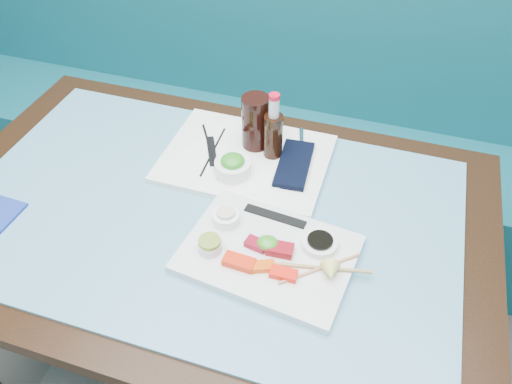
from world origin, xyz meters
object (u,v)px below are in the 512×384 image
(serving_tray, at_px, (246,159))
(cola_glass, at_px, (255,122))
(dining_table, at_px, (208,234))
(seaweed_bowl, at_px, (233,168))
(sashimi_plate, at_px, (268,254))
(booth_bench, at_px, (288,135))
(cola_bottle_body, at_px, (273,139))

(serving_tray, bearing_deg, cola_glass, 79.84)
(dining_table, height_order, seaweed_bowl, seaweed_bowl)
(cola_glass, bearing_deg, sashimi_plate, -67.91)
(serving_tray, distance_m, seaweed_bowl, 0.08)
(booth_bench, relative_size, sashimi_plate, 8.03)
(booth_bench, height_order, cola_glass, booth_bench)
(dining_table, xyz_separation_m, cola_bottle_body, (0.10, 0.23, 0.16))
(sashimi_plate, distance_m, seaweed_bowl, 0.28)
(dining_table, relative_size, serving_tray, 3.18)
(cola_bottle_body, bearing_deg, booth_bench, 99.59)
(booth_bench, bearing_deg, sashimi_plate, -78.58)
(dining_table, distance_m, sashimi_plate, 0.23)
(dining_table, bearing_deg, booth_bench, 90.00)
(sashimi_plate, xyz_separation_m, seaweed_bowl, (-0.16, 0.22, 0.03))
(cola_glass, bearing_deg, booth_bench, 94.44)
(serving_tray, distance_m, cola_glass, 0.10)
(cola_bottle_body, bearing_deg, dining_table, -113.64)
(dining_table, xyz_separation_m, serving_tray, (0.03, 0.21, 0.10))
(sashimi_plate, height_order, seaweed_bowl, seaweed_bowl)
(seaweed_bowl, xyz_separation_m, cola_glass, (0.02, 0.13, 0.06))
(dining_table, distance_m, seaweed_bowl, 0.18)
(cola_glass, relative_size, cola_bottle_body, 1.07)
(sashimi_plate, height_order, cola_bottle_body, cola_bottle_body)
(booth_bench, distance_m, cola_bottle_body, 0.76)
(dining_table, relative_size, seaweed_bowl, 14.79)
(dining_table, height_order, serving_tray, serving_tray)
(sashimi_plate, distance_m, cola_bottle_body, 0.34)
(booth_bench, height_order, sashimi_plate, booth_bench)
(sashimi_plate, bearing_deg, seaweed_bowl, 133.04)
(cola_glass, xyz_separation_m, cola_bottle_body, (0.06, -0.03, -0.02))
(booth_bench, distance_m, dining_table, 0.89)
(booth_bench, bearing_deg, seaweed_bowl, -87.99)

